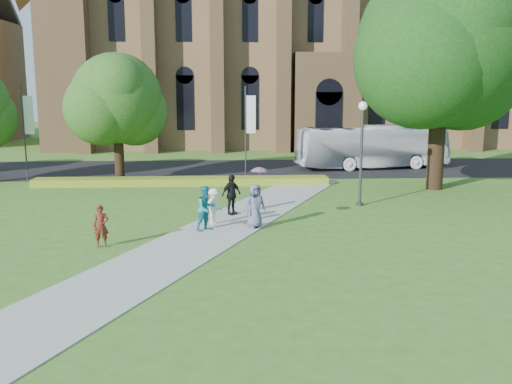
{
  "coord_description": "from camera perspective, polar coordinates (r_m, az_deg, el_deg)",
  "views": [
    {
      "loc": [
        0.73,
        -21.59,
        5.94
      ],
      "look_at": [
        1.97,
        1.88,
        1.6
      ],
      "focal_mm": 40.0,
      "sensor_mm": 36.0,
      "label": 1
    }
  ],
  "objects": [
    {
      "name": "pedestrian_0",
      "position": [
        22.1,
        -15.24,
        -3.28
      ],
      "size": [
        0.62,
        0.45,
        1.57
      ],
      "primitive_type": "imported",
      "rotation": [
        0.0,
        0.0,
        0.14
      ],
      "color": "#5A2014",
      "rests_on": "footpath"
    },
    {
      "name": "pedestrian_4",
      "position": [
        24.14,
        -0.08,
        -1.39
      ],
      "size": [
        1.07,
        0.89,
        1.88
      ],
      "primitive_type": "imported",
      "rotation": [
        0.0,
        0.0,
        0.38
      ],
      "color": "slate",
      "rests_on": "footpath"
    },
    {
      "name": "tour_coach",
      "position": [
        42.96,
        11.53,
        4.44
      ],
      "size": [
        11.55,
        4.31,
        3.14
      ],
      "primitive_type": "imported",
      "rotation": [
        0.0,
        0.0,
        1.72
      ],
      "color": "white",
      "rests_on": "road"
    },
    {
      "name": "road",
      "position": [
        42.01,
        -3.99,
        2.32
      ],
      "size": [
        160.0,
        10.0,
        0.02
      ],
      "primitive_type": "cube",
      "color": "black",
      "rests_on": "ground"
    },
    {
      "name": "footpath",
      "position": [
        23.36,
        -4.73,
        -4.25
      ],
      "size": [
        15.58,
        28.54,
        0.04
      ],
      "primitive_type": "cube",
      "rotation": [
        0.0,
        0.0,
        -0.44
      ],
      "color": "#B2B2A8",
      "rests_on": "ground"
    },
    {
      "name": "banner_pole_1",
      "position": [
        38.97,
        -22.03,
        5.95
      ],
      "size": [
        0.7,
        0.1,
        6.0
      ],
      "color": "#38383D",
      "rests_on": "ground"
    },
    {
      "name": "parasol",
      "position": [
        24.02,
        0.34,
        1.57
      ],
      "size": [
        0.9,
        0.9,
        0.61
      ],
      "primitive_type": "imported",
      "rotation": [
        0.0,
        0.0,
        0.37
      ],
      "color": "#D193B0",
      "rests_on": "pedestrian_4"
    },
    {
      "name": "streetlamp",
      "position": [
        29.01,
        10.52,
        5.06
      ],
      "size": [
        0.44,
        0.44,
        5.24
      ],
      "color": "#38383D",
      "rests_on": "ground"
    },
    {
      "name": "pedestrian_2",
      "position": [
        24.82,
        -4.24,
        -1.44
      ],
      "size": [
        1.1,
        1.17,
        1.58
      ],
      "primitive_type": "imported",
      "rotation": [
        0.0,
        0.0,
        0.9
      ],
      "color": "white",
      "rests_on": "footpath"
    },
    {
      "name": "pedestrian_3",
      "position": [
        26.64,
        -2.49,
        -0.25
      ],
      "size": [
        1.15,
        1.07,
        1.9
      ],
      "primitive_type": "imported",
      "rotation": [
        0.0,
        0.0,
        0.7
      ],
      "color": "black",
      "rests_on": "footpath"
    },
    {
      "name": "pedestrian_1",
      "position": [
        23.74,
        -5.0,
        -1.64
      ],
      "size": [
        1.15,
        1.11,
        1.87
      ],
      "primitive_type": "imported",
      "rotation": [
        0.0,
        0.0,
        0.64
      ],
      "color": "teal",
      "rests_on": "footpath"
    },
    {
      "name": "banner_pole_0",
      "position": [
        36.9,
        -0.87,
        6.5
      ],
      "size": [
        0.7,
        0.1,
        6.0
      ],
      "color": "#38383D",
      "rests_on": "ground"
    },
    {
      "name": "large_tree",
      "position": [
        34.9,
        18.12,
        13.95
      ],
      "size": [
        9.6,
        9.6,
        13.2
      ],
      "color": "#332114",
      "rests_on": "ground"
    },
    {
      "name": "ground",
      "position": [
        22.4,
        -4.8,
        -4.95
      ],
      "size": [
        160.0,
        160.0,
        0.0
      ],
      "primitive_type": "plane",
      "color": "#43671E",
      "rests_on": "ground"
    },
    {
      "name": "cathedral",
      "position": [
        62.41,
        5.79,
        16.89
      ],
      "size": [
        52.6,
        18.25,
        28.0
      ],
      "color": "brown",
      "rests_on": "ground"
    },
    {
      "name": "street_tree_1",
      "position": [
        36.72,
        -13.76,
        9.05
      ],
      "size": [
        5.6,
        5.6,
        8.05
      ],
      "color": "#332114",
      "rests_on": "ground"
    },
    {
      "name": "flower_hedge",
      "position": [
        35.36,
        -7.41,
        1.07
      ],
      "size": [
        18.0,
        1.4,
        0.45
      ],
      "primitive_type": "cube",
      "color": "gold",
      "rests_on": "ground"
    }
  ]
}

